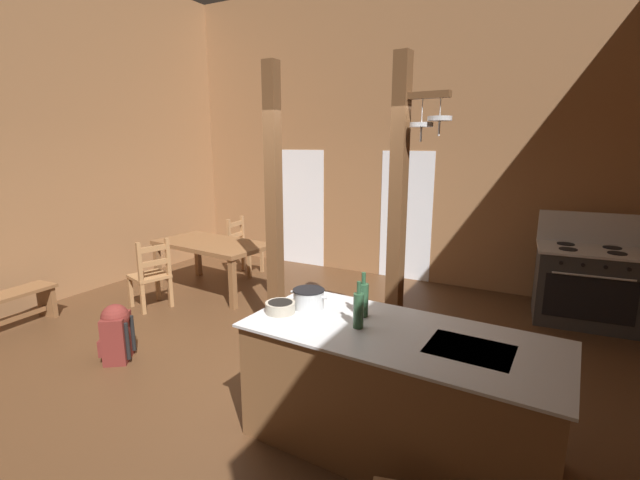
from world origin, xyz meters
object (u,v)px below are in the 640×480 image
object	(u,v)px
bottle_tall_on_counter	(358,309)
bottle_short_on_counter	(363,299)
mixing_bowl_on_counter	(280,307)
ladderback_chair_by_post	(151,275)
stockpot_on_counter	(309,299)
stove_range	(585,284)
dining_table	(212,248)
kitchen_island	(397,392)
ladderback_chair_near_window	(243,247)
backpack	(116,331)

from	to	relation	value
bottle_tall_on_counter	bottle_short_on_counter	size ratio (longest dim) A/B	1.00
mixing_bowl_on_counter	ladderback_chair_by_post	bearing A→B (deg)	157.08
bottle_tall_on_counter	stockpot_on_counter	bearing A→B (deg)	161.61
stove_range	dining_table	size ratio (longest dim) A/B	0.74
bottle_short_on_counter	stove_range	bearing A→B (deg)	62.89
kitchen_island	stockpot_on_counter	world-z (taller)	stockpot_on_counter
ladderback_chair_near_window	stockpot_on_counter	world-z (taller)	stockpot_on_counter
ladderback_chair_near_window	mixing_bowl_on_counter	world-z (taller)	mixing_bowl_on_counter
stove_range	mixing_bowl_on_counter	size ratio (longest dim) A/B	5.74
ladderback_chair_near_window	bottle_short_on_counter	distance (m)	4.43
kitchen_island	mixing_bowl_on_counter	size ratio (longest dim) A/B	9.57
ladderback_chair_near_window	mixing_bowl_on_counter	distance (m)	4.16
kitchen_island	ladderback_chair_by_post	world-z (taller)	ladderback_chair_by_post
backpack	bottle_short_on_counter	xyz separation A→B (m)	(2.59, 0.22, 0.72)
kitchen_island	bottle_short_on_counter	xyz separation A→B (m)	(-0.34, 0.16, 0.59)
dining_table	bottle_tall_on_counter	distance (m)	3.92
ladderback_chair_by_post	backpack	size ratio (longest dim) A/B	1.59
stove_range	mixing_bowl_on_counter	distance (m)	4.08
stockpot_on_counter	mixing_bowl_on_counter	size ratio (longest dim) A/B	1.39
kitchen_island	ladderback_chair_near_window	bearing A→B (deg)	141.00
ladderback_chair_by_post	bottle_short_on_counter	distance (m)	3.62
stockpot_on_counter	bottle_tall_on_counter	xyz separation A→B (m)	(0.49, -0.16, 0.06)
kitchen_island	stockpot_on_counter	size ratio (longest dim) A/B	6.88
mixing_bowl_on_counter	bottle_tall_on_counter	world-z (taller)	bottle_tall_on_counter
backpack	stove_range	bearing A→B (deg)	38.81
bottle_short_on_counter	ladderback_chair_by_post	bearing A→B (deg)	164.17
dining_table	ladderback_chair_near_window	distance (m)	0.94
kitchen_island	backpack	bearing A→B (deg)	-178.79
dining_table	bottle_short_on_counter	distance (m)	3.76
kitchen_island	stove_range	xyz separation A→B (m)	(1.28, 3.32, 0.03)
kitchen_island	bottle_short_on_counter	world-z (taller)	bottle_short_on_counter
ladderback_chair_by_post	bottle_tall_on_counter	size ratio (longest dim) A/B	2.80
stove_range	dining_table	world-z (taller)	stove_range
stockpot_on_counter	bottle_tall_on_counter	distance (m)	0.52
kitchen_island	backpack	size ratio (longest dim) A/B	3.70
stove_range	bottle_tall_on_counter	world-z (taller)	stove_range
bottle_tall_on_counter	bottle_short_on_counter	bearing A→B (deg)	103.98
stockpot_on_counter	bottle_short_on_counter	bearing A→B (deg)	6.01
ladderback_chair_by_post	ladderback_chair_near_window	bearing A→B (deg)	87.44
kitchen_island	dining_table	bearing A→B (deg)	149.57
kitchen_island	ladderback_chair_near_window	size ratio (longest dim) A/B	2.32
backpack	bottle_tall_on_counter	size ratio (longest dim) A/B	1.75
stove_range	ladderback_chair_near_window	world-z (taller)	stove_range
dining_table	bottle_short_on_counter	size ratio (longest dim) A/B	5.22
dining_table	mixing_bowl_on_counter	xyz separation A→B (m)	(2.62, -2.15, 0.29)
kitchen_island	backpack	xyz separation A→B (m)	(-2.92, -0.06, -0.13)
dining_table	bottle_tall_on_counter	world-z (taller)	bottle_tall_on_counter
stove_range	dining_table	xyz separation A→B (m)	(-4.83, -1.24, 0.17)
kitchen_island	bottle_tall_on_counter	world-z (taller)	bottle_tall_on_counter
stockpot_on_counter	bottle_tall_on_counter	bearing A→B (deg)	-18.39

